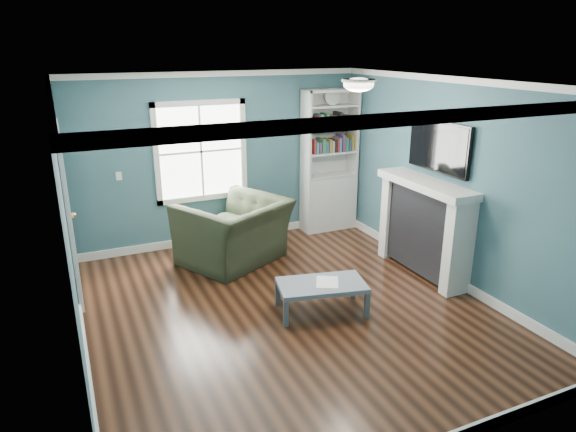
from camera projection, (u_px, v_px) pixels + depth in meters
name	position (u px, v px, depth m)	size (l,w,h in m)	color
floor	(288.00, 309.00, 6.04)	(5.00, 5.00, 0.00)	black
room_walls	(288.00, 179.00, 5.54)	(5.00, 5.00, 5.00)	#355765
trim	(288.00, 209.00, 5.65)	(4.50, 5.00, 2.60)	white
window	(201.00, 152.00, 7.61)	(1.40, 0.06, 1.50)	white
bookshelf	(329.00, 175.00, 8.43)	(0.90, 0.35, 2.31)	silver
fireplace	(424.00, 228.00, 6.83)	(0.44, 1.58, 1.30)	black
tv	(439.00, 147.00, 6.53)	(0.06, 1.10, 0.65)	black
door	(68.00, 213.00, 6.05)	(0.12, 0.98, 2.17)	silver
ceiling_fixture	(359.00, 84.00, 5.67)	(0.38, 0.38, 0.15)	white
light_switch	(119.00, 176.00, 7.22)	(0.08, 0.01, 0.12)	white
recliner	(234.00, 222.00, 7.19)	(1.37, 0.89, 1.20)	black
coffee_table	(322.00, 287.00, 5.90)	(1.09, 0.75, 0.36)	#4A5459
paper_sheet	(327.00, 282.00, 5.91)	(0.25, 0.32, 0.00)	white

